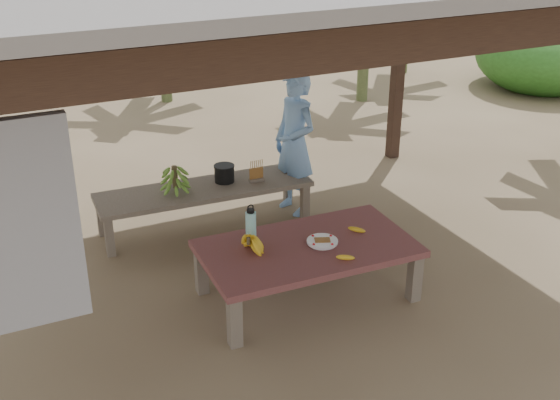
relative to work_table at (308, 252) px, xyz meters
name	(u,v)px	position (x,y,z in m)	size (l,w,h in m)	color
ground	(272,291)	(-0.24, 0.20, -0.43)	(80.00, 80.00, 0.00)	brown
work_table	(308,252)	(0.00, 0.00, 0.00)	(1.83, 1.06, 0.50)	brown
bench	(205,192)	(-0.34, 1.63, -0.04)	(2.23, 0.71, 0.45)	brown
ripe_banana_bunch	(249,244)	(-0.50, 0.11, 0.14)	(0.25, 0.21, 0.15)	yellow
plate	(322,242)	(0.13, -0.02, 0.08)	(0.27, 0.27, 0.04)	white
loose_banana_front	(345,257)	(0.16, -0.35, 0.09)	(0.04, 0.16, 0.04)	yellow
loose_banana_side	(357,230)	(0.50, 0.04, 0.09)	(0.04, 0.16, 0.04)	yellow
water_flask	(251,225)	(-0.39, 0.30, 0.21)	(0.09, 0.09, 0.33)	#3FC7C5
green_banana_stalk	(175,179)	(-0.64, 1.65, 0.16)	(0.26, 0.26, 0.29)	#598C2D
cooking_pot	(224,174)	(-0.09, 1.69, 0.10)	(0.20, 0.20, 0.17)	black
skewer_rack	(256,170)	(0.21, 1.56, 0.14)	(0.18, 0.08, 0.24)	#A57F47
woman	(295,143)	(0.68, 1.60, 0.34)	(0.57, 0.37, 1.56)	#76A4E0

